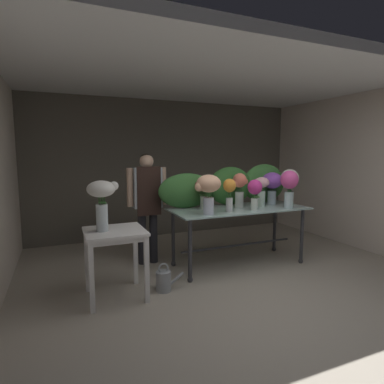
{
  "coord_description": "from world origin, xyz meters",
  "views": [
    {
      "loc": [
        -2.03,
        -2.42,
        1.64
      ],
      "look_at": [
        -0.49,
        1.23,
        1.14
      ],
      "focal_mm": 29.5,
      "sensor_mm": 36.0,
      "label": 1
    }
  ],
  "objects_px": {
    "vase_ivory_roses": "(289,182)",
    "watering_can": "(164,281)",
    "vase_peach_tulips": "(208,188)",
    "vase_coral_hydrangea": "(239,187)",
    "vase_white_roses_tall": "(102,197)",
    "vase_crimson_ranunculus": "(204,189)",
    "vase_magenta_snapdragons": "(255,191)",
    "vase_fuchsia_freesia": "(289,185)",
    "vase_blush_carnations": "(261,188)",
    "display_table_glass": "(239,217)",
    "vase_violet_anemones": "(272,184)",
    "florist": "(147,197)",
    "side_table_white": "(115,240)",
    "vase_sunset_stock": "(229,191)"
  },
  "relations": [
    {
      "from": "vase_fuchsia_freesia",
      "to": "vase_white_roses_tall",
      "type": "height_order",
      "value": "vase_fuchsia_freesia"
    },
    {
      "from": "watering_can",
      "to": "vase_coral_hydrangea",
      "type": "bearing_deg",
      "value": 19.92
    },
    {
      "from": "vase_crimson_ranunculus",
      "to": "display_table_glass",
      "type": "bearing_deg",
      "value": -14.56
    },
    {
      "from": "vase_magenta_snapdragons",
      "to": "vase_white_roses_tall",
      "type": "height_order",
      "value": "vase_white_roses_tall"
    },
    {
      "from": "vase_ivory_roses",
      "to": "watering_can",
      "type": "distance_m",
      "value": 2.43
    },
    {
      "from": "vase_fuchsia_freesia",
      "to": "vase_crimson_ranunculus",
      "type": "distance_m",
      "value": 1.22
    },
    {
      "from": "side_table_white",
      "to": "vase_violet_anemones",
      "type": "relative_size",
      "value": 1.58
    },
    {
      "from": "vase_crimson_ranunculus",
      "to": "vase_peach_tulips",
      "type": "distance_m",
      "value": 0.42
    },
    {
      "from": "side_table_white",
      "to": "vase_crimson_ranunculus",
      "type": "xyz_separation_m",
      "value": [
        1.34,
        0.5,
        0.45
      ]
    },
    {
      "from": "watering_can",
      "to": "vase_ivory_roses",
      "type": "bearing_deg",
      "value": 10.71
    },
    {
      "from": "vase_crimson_ranunculus",
      "to": "vase_white_roses_tall",
      "type": "distance_m",
      "value": 1.55
    },
    {
      "from": "vase_magenta_snapdragons",
      "to": "vase_ivory_roses",
      "type": "distance_m",
      "value": 0.79
    },
    {
      "from": "vase_violet_anemones",
      "to": "vase_crimson_ranunculus",
      "type": "bearing_deg",
      "value": 178.34
    },
    {
      "from": "watering_can",
      "to": "display_table_glass",
      "type": "bearing_deg",
      "value": 18.87
    },
    {
      "from": "vase_violet_anemones",
      "to": "watering_can",
      "type": "xyz_separation_m",
      "value": [
        -1.92,
        -0.53,
        -1.04
      ]
    },
    {
      "from": "display_table_glass",
      "to": "vase_peach_tulips",
      "type": "height_order",
      "value": "vase_peach_tulips"
    },
    {
      "from": "display_table_glass",
      "to": "florist",
      "type": "xyz_separation_m",
      "value": [
        -1.2,
        0.57,
        0.29
      ]
    },
    {
      "from": "vase_crimson_ranunculus",
      "to": "vase_magenta_snapdragons",
      "type": "bearing_deg",
      "value": -30.76
    },
    {
      "from": "vase_violet_anemones",
      "to": "vase_peach_tulips",
      "type": "height_order",
      "value": "vase_peach_tulips"
    },
    {
      "from": "vase_blush_carnations",
      "to": "display_table_glass",
      "type": "bearing_deg",
      "value": 177.51
    },
    {
      "from": "vase_crimson_ranunculus",
      "to": "vase_sunset_stock",
      "type": "distance_m",
      "value": 0.4
    },
    {
      "from": "vase_peach_tulips",
      "to": "vase_ivory_roses",
      "type": "distance_m",
      "value": 1.51
    },
    {
      "from": "vase_crimson_ranunculus",
      "to": "vase_violet_anemones",
      "type": "distance_m",
      "value": 1.13
    },
    {
      "from": "vase_blush_carnations",
      "to": "vase_white_roses_tall",
      "type": "height_order",
      "value": "vase_white_roses_tall"
    },
    {
      "from": "side_table_white",
      "to": "vase_violet_anemones",
      "type": "distance_m",
      "value": 2.56
    },
    {
      "from": "vase_coral_hydrangea",
      "to": "vase_white_roses_tall",
      "type": "distance_m",
      "value": 2.03
    },
    {
      "from": "vase_coral_hydrangea",
      "to": "vase_peach_tulips",
      "type": "height_order",
      "value": "vase_peach_tulips"
    },
    {
      "from": "vase_fuchsia_freesia",
      "to": "vase_blush_carnations",
      "type": "relative_size",
      "value": 1.24
    },
    {
      "from": "vase_fuchsia_freesia",
      "to": "vase_blush_carnations",
      "type": "height_order",
      "value": "vase_fuchsia_freesia"
    },
    {
      "from": "display_table_glass",
      "to": "vase_coral_hydrangea",
      "type": "relative_size",
      "value": 3.98
    },
    {
      "from": "vase_white_roses_tall",
      "to": "watering_can",
      "type": "relative_size",
      "value": 1.58
    },
    {
      "from": "florist",
      "to": "vase_magenta_snapdragons",
      "type": "height_order",
      "value": "florist"
    },
    {
      "from": "vase_violet_anemones",
      "to": "vase_blush_carnations",
      "type": "xyz_separation_m",
      "value": [
        -0.27,
        -0.11,
        -0.05
      ]
    },
    {
      "from": "vase_peach_tulips",
      "to": "watering_can",
      "type": "xyz_separation_m",
      "value": [
        -0.66,
        -0.17,
        -1.06
      ]
    },
    {
      "from": "vase_coral_hydrangea",
      "to": "vase_white_roses_tall",
      "type": "xyz_separation_m",
      "value": [
        -1.98,
        -0.41,
        0.02
      ]
    },
    {
      "from": "vase_violet_anemones",
      "to": "vase_white_roses_tall",
      "type": "distance_m",
      "value": 2.64
    },
    {
      "from": "vase_white_roses_tall",
      "to": "side_table_white",
      "type": "bearing_deg",
      "value": 0.41
    },
    {
      "from": "vase_ivory_roses",
      "to": "vase_peach_tulips",
      "type": "bearing_deg",
      "value": -171.14
    },
    {
      "from": "side_table_white",
      "to": "vase_coral_hydrangea",
      "type": "distance_m",
      "value": 1.96
    },
    {
      "from": "vase_fuchsia_freesia",
      "to": "vase_white_roses_tall",
      "type": "xyz_separation_m",
      "value": [
        -2.62,
        -0.09,
        -0.03
      ]
    },
    {
      "from": "vase_ivory_roses",
      "to": "watering_can",
      "type": "height_order",
      "value": "vase_ivory_roses"
    },
    {
      "from": "vase_magenta_snapdragons",
      "to": "vase_crimson_ranunculus",
      "type": "height_order",
      "value": "vase_magenta_snapdragons"
    },
    {
      "from": "florist",
      "to": "display_table_glass",
      "type": "bearing_deg",
      "value": -25.33
    },
    {
      "from": "florist",
      "to": "vase_blush_carnations",
      "type": "xyz_separation_m",
      "value": [
        1.57,
        -0.58,
        0.12
      ]
    },
    {
      "from": "vase_blush_carnations",
      "to": "watering_can",
      "type": "height_order",
      "value": "vase_blush_carnations"
    },
    {
      "from": "vase_violet_anemones",
      "to": "vase_white_roses_tall",
      "type": "bearing_deg",
      "value": -169.77
    },
    {
      "from": "vase_white_roses_tall",
      "to": "florist",
      "type": "bearing_deg",
      "value": 51.31
    },
    {
      "from": "vase_peach_tulips",
      "to": "vase_white_roses_tall",
      "type": "xyz_separation_m",
      "value": [
        -1.34,
        -0.11,
        -0.03
      ]
    },
    {
      "from": "display_table_glass",
      "to": "vase_peach_tulips",
      "type": "xyz_separation_m",
      "value": [
        -0.62,
        -0.26,
        0.47
      ]
    },
    {
      "from": "vase_blush_carnations",
      "to": "watering_can",
      "type": "xyz_separation_m",
      "value": [
        -1.65,
        -0.42,
        -0.99
      ]
    }
  ]
}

